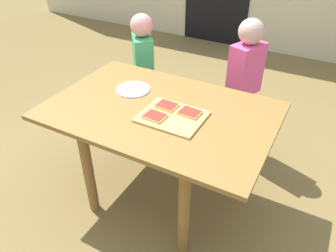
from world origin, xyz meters
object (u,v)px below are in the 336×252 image
pizza_slice_near_left (155,116)px  child_right (244,81)px  child_left (144,68)px  pizza_slice_far_left (167,105)px  cutting_board (172,117)px  dining_table (160,124)px  pizza_slice_far_right (190,112)px  plate_white_left (133,89)px

pizza_slice_near_left → child_right: (0.25, 0.83, -0.10)m
child_left → pizza_slice_far_left: bearing=-48.3°
cutting_board → child_right: 0.79m
dining_table → pizza_slice_far_left: size_ratio=10.41×
cutting_board → pizza_slice_far_left: pizza_slice_far_left is taller
pizza_slice_far_right → child_left: (-0.69, 0.62, -0.13)m
pizza_slice_far_right → pizza_slice_near_left: bearing=-141.0°
child_right → plate_white_left: bearing=-131.8°
cutting_board → pizza_slice_near_left: size_ratio=2.75×
pizza_slice_far_left → plate_white_left: pizza_slice_far_left is taller
pizza_slice_far_left → child_right: 0.75m
cutting_board → plate_white_left: cutting_board is taller
dining_table → plate_white_left: (-0.26, 0.12, 0.11)m
dining_table → child_left: bearing=129.0°
cutting_board → plate_white_left: 0.40m
pizza_slice_far_left → cutting_board: bearing=-44.5°
pizza_slice_far_left → pizza_slice_near_left: bearing=-91.7°
plate_white_left → child_left: child_left is taller
pizza_slice_far_right → plate_white_left: 0.45m
cutting_board → child_left: 0.93m
cutting_board → child_left: child_left is taller
plate_white_left → pizza_slice_far_left: bearing=-17.5°
child_left → child_right: size_ratio=0.95×
child_right → dining_table: bearing=-111.2°
cutting_board → plate_white_left: size_ratio=1.62×
plate_white_left → pizza_slice_near_left: bearing=-37.5°
pizza_slice_near_left → child_left: child_left is taller
pizza_slice_far_right → dining_table: bearing=-174.4°
pizza_slice_near_left → child_right: 0.87m
plate_white_left → child_left: size_ratio=0.21×
dining_table → child_right: (0.28, 0.72, 0.03)m
dining_table → pizza_slice_near_left: pizza_slice_near_left is taller
pizza_slice_near_left → plate_white_left: pizza_slice_near_left is taller
pizza_slice_near_left → cutting_board: bearing=37.2°
dining_table → pizza_slice_far_left: 0.13m
pizza_slice_far_right → child_right: bearing=81.9°
plate_white_left → child_right: 0.81m
cutting_board → pizza_slice_far_right: bearing=40.7°
dining_table → cutting_board: 0.16m
dining_table → cutting_board: cutting_board is taller
cutting_board → pizza_slice_far_right: (0.08, 0.07, 0.01)m
pizza_slice_near_left → child_left: (-0.54, 0.74, -0.13)m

